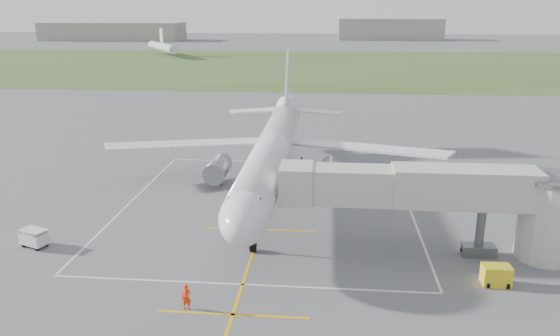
# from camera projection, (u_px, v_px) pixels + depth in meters

# --- Properties ---
(ground) EXTENTS (700.00, 700.00, 0.00)m
(ground) POSITION_uv_depth(u_px,v_px,m) (272.00, 193.00, 58.11)
(ground) COLOR #575759
(ground) RESTS_ON ground
(grass_strip) EXTENTS (700.00, 120.00, 0.02)m
(grass_strip) POSITION_uv_depth(u_px,v_px,m) (313.00, 65.00, 182.18)
(grass_strip) COLOR #3B4F22
(grass_strip) RESTS_ON ground
(apron_markings) EXTENTS (28.20, 60.00, 0.01)m
(apron_markings) POSITION_uv_depth(u_px,v_px,m) (266.00, 213.00, 52.56)
(apron_markings) COLOR #EAA00D
(apron_markings) RESTS_ON ground
(airliner) EXTENTS (38.93, 46.75, 13.52)m
(airliner) POSITION_uv_depth(u_px,v_px,m) (273.00, 151.00, 57.58)
(airliner) COLOR silver
(airliner) RESTS_ON ground
(jet_bridge) EXTENTS (23.40, 5.00, 7.20)m
(jet_bridge) POSITION_uv_depth(u_px,v_px,m) (454.00, 198.00, 42.50)
(jet_bridge) COLOR #AAA499
(jet_bridge) RESTS_ON ground
(gpu_unit) EXTENTS (1.99, 1.44, 1.47)m
(gpu_unit) POSITION_uv_depth(u_px,v_px,m) (496.00, 275.00, 38.81)
(gpu_unit) COLOR gold
(gpu_unit) RESTS_ON ground
(baggage_cart) EXTENTS (2.49, 2.00, 1.51)m
(baggage_cart) POSITION_uv_depth(u_px,v_px,m) (34.00, 238.00, 44.98)
(baggage_cart) COLOR silver
(baggage_cart) RESTS_ON ground
(ramp_worker_nose) EXTENTS (0.65, 0.43, 1.77)m
(ramp_worker_nose) POSITION_uv_depth(u_px,v_px,m) (186.00, 297.00, 35.63)
(ramp_worker_nose) COLOR #FA3207
(ramp_worker_nose) RESTS_ON ground
(ramp_worker_wing) EXTENTS (1.05, 1.10, 1.79)m
(ramp_worker_wing) POSITION_uv_depth(u_px,v_px,m) (220.00, 177.00, 60.63)
(ramp_worker_wing) COLOR #FE4B08
(ramp_worker_wing) RESTS_ON ground
(distant_hangars) EXTENTS (345.00, 49.00, 12.00)m
(distant_hangars) POSITION_uv_depth(u_px,v_px,m) (293.00, 31.00, 311.15)
(distant_hangars) COLOR gray
(distant_hangars) RESTS_ON ground
(distant_aircraft) EXTENTS (188.20, 34.29, 8.85)m
(distant_aircraft) POSITION_uv_depth(u_px,v_px,m) (379.00, 48.00, 210.34)
(distant_aircraft) COLOR silver
(distant_aircraft) RESTS_ON ground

